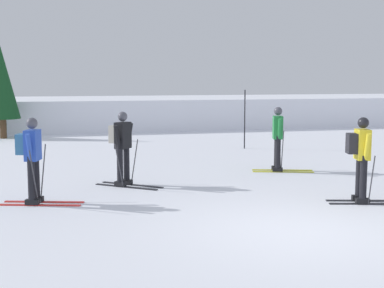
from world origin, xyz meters
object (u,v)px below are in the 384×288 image
at_px(skier_blue, 32,156).
at_px(skier_yellow, 361,155).
at_px(skier_black, 122,145).
at_px(skier_green, 278,137).
at_px(conifer_far_left, 1,82).
at_px(trail_marker_pole, 245,119).

bearing_deg(skier_blue, skier_yellow, -12.53).
bearing_deg(skier_black, skier_blue, -143.32).
xyz_separation_m(skier_green, conifer_far_left, (-7.85, 10.04, 1.36)).
relative_size(trail_marker_pole, conifer_far_left, 0.54).
height_order(skier_black, skier_yellow, same).
bearing_deg(trail_marker_pole, skier_yellow, -93.38).
bearing_deg(skier_yellow, skier_green, 92.65).
bearing_deg(skier_yellow, skier_blue, 167.47).
relative_size(skier_black, trail_marker_pole, 0.84).
xyz_separation_m(skier_black, conifer_far_left, (-3.63, 11.04, 1.32)).
bearing_deg(conifer_far_left, skier_blue, -82.21).
height_order(skier_yellow, skier_blue, same).
xyz_separation_m(skier_green, skier_yellow, (0.18, -3.84, 0.04)).
bearing_deg(trail_marker_pole, skier_black, -130.71).
bearing_deg(skier_green, skier_blue, -158.38).
height_order(skier_yellow, conifer_far_left, conifer_far_left).
relative_size(skier_yellow, skier_blue, 1.00).
xyz_separation_m(skier_black, skier_blue, (-1.92, -1.43, 0.00)).
bearing_deg(skier_black, skier_green, 13.36).
bearing_deg(skier_black, conifer_far_left, 108.20).
xyz_separation_m(skier_black, trail_marker_pole, (4.90, 5.70, 0.07)).
relative_size(skier_yellow, trail_marker_pole, 0.84).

